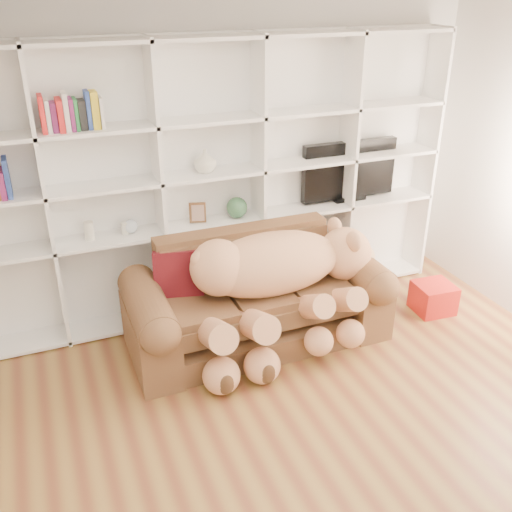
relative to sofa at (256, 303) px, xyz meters
name	(u,v)px	position (x,y,z in m)	size (l,w,h in m)	color
floor	(334,491)	(-0.17, -1.69, -0.34)	(5.00, 5.00, 0.00)	brown
ceiling	(375,0)	(-0.17, -1.69, 2.36)	(5.00, 5.00, 0.00)	white
wall_back	(203,161)	(-0.17, 0.81, 1.01)	(5.00, 0.02, 2.70)	silver
bookshelf	(180,174)	(-0.41, 0.67, 0.97)	(4.43, 0.35, 2.40)	white
sofa	(256,303)	(0.00, 0.00, 0.00)	(2.12, 0.92, 0.89)	brown
teddy_bear	(277,279)	(0.11, -0.18, 0.30)	(1.71, 0.90, 0.99)	tan
throw_pillow	(178,275)	(-0.61, 0.15, 0.31)	(0.39, 0.13, 0.39)	#53110E
gift_box	(433,298)	(1.67, -0.21, -0.20)	(0.34, 0.32, 0.27)	red
tv	(349,171)	(1.21, 0.66, 0.80)	(0.95, 0.18, 0.56)	black
picture_frame	(198,213)	(-0.30, 0.61, 0.63)	(0.14, 0.03, 0.18)	#56371D
green_vase	(237,208)	(0.06, 0.61, 0.62)	(0.19, 0.19, 0.19)	#2F5B3A
figurine_tall	(89,231)	(-1.20, 0.61, 0.61)	(0.08, 0.08, 0.15)	beige
figurine_short	(125,228)	(-0.92, 0.61, 0.58)	(0.06, 0.06, 0.11)	beige
snow_globe	(131,226)	(-0.87, 0.61, 0.59)	(0.12, 0.12, 0.12)	silver
shelf_vase	(205,161)	(-0.21, 0.61, 1.08)	(0.19, 0.19, 0.20)	beige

